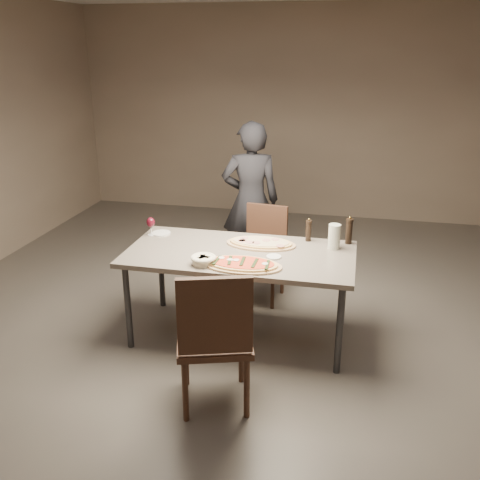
% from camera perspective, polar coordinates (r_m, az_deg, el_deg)
% --- Properties ---
extents(room, '(7.00, 7.00, 7.00)m').
position_cam_1_polar(room, '(4.04, 0.00, 7.34)').
color(room, '#58524C').
rests_on(room, ground).
extents(dining_table, '(1.80, 0.90, 0.75)m').
position_cam_1_polar(dining_table, '(4.25, 0.00, -1.99)').
color(dining_table, slate).
rests_on(dining_table, ground).
extents(zucchini_pizza, '(0.59, 0.33, 0.05)m').
position_cam_1_polar(zucchini_pizza, '(3.95, 0.23, -2.60)').
color(zucchini_pizza, tan).
rests_on(zucchini_pizza, dining_table).
extents(ham_pizza, '(0.57, 0.32, 0.04)m').
position_cam_1_polar(ham_pizza, '(4.37, 2.24, -0.33)').
color(ham_pizza, tan).
rests_on(ham_pizza, dining_table).
extents(bread_basket, '(0.19, 0.19, 0.07)m').
position_cam_1_polar(bread_basket, '(3.99, -3.92, -2.08)').
color(bread_basket, beige).
rests_on(bread_basket, dining_table).
extents(oil_dish, '(0.11, 0.11, 0.01)m').
position_cam_1_polar(oil_dish, '(4.12, 3.62, -1.80)').
color(oil_dish, white).
rests_on(oil_dish, dining_table).
extents(pepper_mill_left, '(0.06, 0.06, 0.23)m').
position_cam_1_polar(pepper_mill_left, '(4.46, 11.56, 0.97)').
color(pepper_mill_left, black).
rests_on(pepper_mill_left, dining_table).
extents(pepper_mill_right, '(0.05, 0.05, 0.20)m').
position_cam_1_polar(pepper_mill_right, '(4.47, 7.32, 1.04)').
color(pepper_mill_right, black).
rests_on(pepper_mill_right, dining_table).
extents(carafe, '(0.10, 0.10, 0.20)m').
position_cam_1_polar(carafe, '(4.33, 10.02, 0.36)').
color(carafe, silver).
rests_on(carafe, dining_table).
extents(wine_glass, '(0.07, 0.07, 0.16)m').
position_cam_1_polar(wine_glass, '(4.62, -9.51, 1.82)').
color(wine_glass, silver).
rests_on(wine_glass, dining_table).
extents(side_plate, '(0.16, 0.16, 0.01)m').
position_cam_1_polar(side_plate, '(4.68, -8.41, 0.74)').
color(side_plate, white).
rests_on(side_plate, dining_table).
extents(chair_near, '(0.60, 0.60, 1.02)m').
position_cam_1_polar(chair_near, '(3.44, -2.73, -9.97)').
color(chair_near, '#40271B').
rests_on(chair_near, ground).
extents(chair_far, '(0.46, 0.46, 0.88)m').
position_cam_1_polar(chair_far, '(5.05, 2.51, -0.75)').
color(chair_far, '#40271B').
rests_on(chair_far, ground).
extents(diner, '(0.67, 0.53, 1.60)m').
position_cam_1_polar(diner, '(5.43, 1.13, 4.23)').
color(diner, black).
rests_on(diner, ground).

